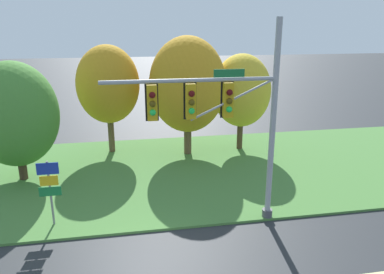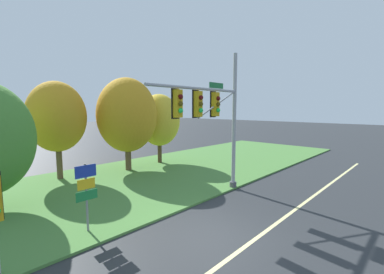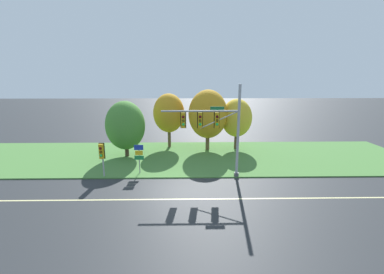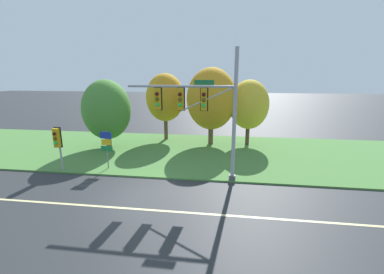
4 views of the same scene
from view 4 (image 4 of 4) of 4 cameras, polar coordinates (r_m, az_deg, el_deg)
name	(u,v)px [view 4 (image 4 of 4)]	position (r m, az deg, el deg)	size (l,w,h in m)	color
ground_plane	(134,197)	(14.14, -12.68, -12.83)	(160.00, 160.00, 0.00)	#282B2D
lane_stripe	(126,208)	(13.15, -14.54, -15.06)	(36.00, 0.16, 0.01)	beige
grass_verge	(169,151)	(21.50, -5.12, -3.06)	(48.00, 11.50, 0.10)	#477A38
traffic_signal_mast	(202,107)	(14.68, 2.19, 6.61)	(6.36, 0.49, 7.59)	#9EA0A5
pedestrian_signal_near_kerb	(57,140)	(18.47, -27.75, -0.62)	(0.46, 0.55, 2.90)	#9EA0A5
route_sign_post	(107,145)	(17.84, -18.47, -1.63)	(0.80, 0.08, 2.55)	slate
tree_nearest_road	(107,110)	(22.78, -18.45, 5.76)	(4.00, 4.00, 5.76)	#423021
tree_left_of_mast	(165,98)	(24.52, -5.98, 8.68)	(3.58, 3.58, 6.27)	brown
tree_behind_signpost	(211,99)	(22.71, 4.32, 8.42)	(4.32, 4.32, 6.76)	brown
tree_mid_verge	(249,105)	(23.11, 12.54, 7.01)	(3.44, 3.44, 5.72)	#4C3823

